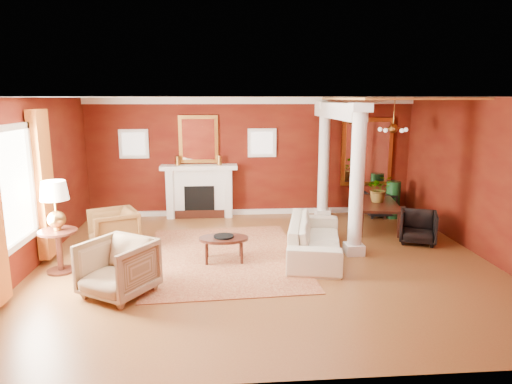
{
  "coord_description": "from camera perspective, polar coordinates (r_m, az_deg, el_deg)",
  "views": [
    {
      "loc": [
        -0.79,
        -7.7,
        2.89
      ],
      "look_at": [
        -0.12,
        0.67,
        1.15
      ],
      "focal_mm": 32.0,
      "sensor_mm": 36.0,
      "label": 1
    }
  ],
  "objects": [
    {
      "name": "ground",
      "position": [
        8.26,
        1.22,
        -8.77
      ],
      "size": [
        8.0,
        8.0,
        0.0
      ],
      "primitive_type": "plane",
      "color": "brown",
      "rests_on": "ground"
    },
    {
      "name": "room_shell",
      "position": [
        7.79,
        1.28,
        5.27
      ],
      "size": [
        8.04,
        7.04,
        2.92
      ],
      "color": "#611E0D",
      "rests_on": "ground"
    },
    {
      "name": "fireplace",
      "position": [
        11.25,
        -7.07,
        0.12
      ],
      "size": [
        1.85,
        0.42,
        1.29
      ],
      "color": "white",
      "rests_on": "ground"
    },
    {
      "name": "overmantel_mirror",
      "position": [
        11.21,
        -7.21,
        6.56
      ],
      "size": [
        0.95,
        0.07,
        1.15
      ],
      "color": "gold",
      "rests_on": "fireplace"
    },
    {
      "name": "flank_window_left",
      "position": [
        11.41,
        -15.03,
        5.83
      ],
      "size": [
        0.7,
        0.07,
        0.7
      ],
      "color": "white",
      "rests_on": "room_shell"
    },
    {
      "name": "flank_window_right",
      "position": [
        11.27,
        0.75,
        6.16
      ],
      "size": [
        0.7,
        0.07,
        0.7
      ],
      "color": "white",
      "rests_on": "room_shell"
    },
    {
      "name": "left_window",
      "position": [
        7.89,
        -27.66,
        -0.37
      ],
      "size": [
        0.21,
        2.55,
        2.6
      ],
      "color": "white",
      "rests_on": "room_shell"
    },
    {
      "name": "column_front",
      "position": [
        8.51,
        12.53,
        1.52
      ],
      "size": [
        0.36,
        0.36,
        2.8
      ],
      "color": "white",
      "rests_on": "ground"
    },
    {
      "name": "column_back",
      "position": [
        11.08,
        8.48,
        4.0
      ],
      "size": [
        0.36,
        0.36,
        2.8
      ],
      "color": "white",
      "rests_on": "ground"
    },
    {
      "name": "header_beam",
      "position": [
        9.92,
        10.12,
        9.97
      ],
      "size": [
        0.3,
        3.2,
        0.32
      ],
      "primitive_type": "cube",
      "color": "white",
      "rests_on": "column_front"
    },
    {
      "name": "amber_ceiling",
      "position": [
        10.13,
        16.82,
        11.11
      ],
      "size": [
        2.3,
        3.4,
        0.04
      ],
      "primitive_type": "cube",
      "color": "gold",
      "rests_on": "room_shell"
    },
    {
      "name": "dining_mirror",
      "position": [
        11.82,
        13.7,
        4.88
      ],
      "size": [
        1.3,
        0.07,
        1.7
      ],
      "color": "gold",
      "rests_on": "room_shell"
    },
    {
      "name": "chandelier",
      "position": [
        10.21,
        16.78,
        7.62
      ],
      "size": [
        0.6,
        0.62,
        0.75
      ],
      "color": "#A97935",
      "rests_on": "room_shell"
    },
    {
      "name": "crown_trim",
      "position": [
        11.19,
        -0.53,
        11.36
      ],
      "size": [
        8.0,
        0.08,
        0.16
      ],
      "primitive_type": "cube",
      "color": "white",
      "rests_on": "room_shell"
    },
    {
      "name": "base_trim",
      "position": [
        11.54,
        -0.5,
        -2.48
      ],
      "size": [
        8.0,
        0.08,
        0.12
      ],
      "primitive_type": "cube",
      "color": "white",
      "rests_on": "ground"
    },
    {
      "name": "rug",
      "position": [
        8.55,
        -3.93,
        -8.03
      ],
      "size": [
        2.98,
        3.85,
        0.01
      ],
      "primitive_type": "cube",
      "rotation": [
        0.0,
        0.0,
        0.05
      ],
      "color": "maroon",
      "rests_on": "ground"
    },
    {
      "name": "sofa",
      "position": [
        8.54,
        7.4,
        -4.93
      ],
      "size": [
        1.17,
        2.44,
        0.92
      ],
      "primitive_type": "imported",
      "rotation": [
        0.0,
        0.0,
        1.36
      ],
      "color": "beige",
      "rests_on": "ground"
    },
    {
      "name": "armchair_leopard",
      "position": [
        9.21,
        -17.38,
        -4.31
      ],
      "size": [
        1.07,
        1.09,
        0.87
      ],
      "primitive_type": "imported",
      "rotation": [
        0.0,
        0.0,
        -1.15
      ],
      "color": "black",
      "rests_on": "ground"
    },
    {
      "name": "armchair_stripe",
      "position": [
        7.1,
        -16.9,
        -8.78
      ],
      "size": [
        1.22,
        1.2,
        0.93
      ],
      "primitive_type": "imported",
      "rotation": [
        0.0,
        0.0,
        -0.57
      ],
      "color": "tan",
      "rests_on": "ground"
    },
    {
      "name": "coffee_table",
      "position": [
        8.2,
        -4.04,
        -5.97
      ],
      "size": [
        0.88,
        0.88,
        0.45
      ],
      "rotation": [
        0.0,
        0.0,
        -0.27
      ],
      "color": "black",
      "rests_on": "ground"
    },
    {
      "name": "coffee_book",
      "position": [
        8.2,
        -4.39,
        -4.9
      ],
      "size": [
        0.14,
        0.09,
        0.21
      ],
      "primitive_type": "imported",
      "rotation": [
        0.0,
        0.0,
        0.54
      ],
      "color": "black",
      "rests_on": "coffee_table"
    },
    {
      "name": "side_table",
      "position": [
        8.21,
        -23.74,
        -2.19
      ],
      "size": [
        0.63,
        0.63,
        1.56
      ],
      "rotation": [
        0.0,
        0.0,
        -0.4
      ],
      "color": "black",
      "rests_on": "ground"
    },
    {
      "name": "dining_table",
      "position": [
        10.62,
        14.8,
        -1.86
      ],
      "size": [
        0.87,
        1.76,
        0.94
      ],
      "primitive_type": "imported",
      "rotation": [
        0.0,
        0.0,
        1.4
      ],
      "color": "black",
      "rests_on": "ground"
    },
    {
      "name": "dining_chair_near",
      "position": [
        9.79,
        19.61,
        -3.98
      ],
      "size": [
        0.89,
        0.87,
        0.72
      ],
      "primitive_type": "imported",
      "rotation": [
        0.0,
        0.0,
        -0.39
      ],
      "color": "black",
      "rests_on": "ground"
    },
    {
      "name": "dining_chair_far",
      "position": [
        11.68,
        15.15,
        -1.32
      ],
      "size": [
        0.66,
        0.62,
        0.68
      ],
      "primitive_type": "imported",
      "rotation": [
        0.0,
        0.0,
        3.14
      ],
      "color": "black",
      "rests_on": "ground"
    },
    {
      "name": "green_urn",
      "position": [
        11.61,
        16.71,
        -1.37
      ],
      "size": [
        0.38,
        0.38,
        0.92
      ],
      "color": "#14401B",
      "rests_on": "ground"
    },
    {
      "name": "potted_plant",
      "position": [
        10.5,
        15.2,
        1.9
      ],
      "size": [
        0.57,
        0.63,
        0.48
      ],
      "primitive_type": "imported",
      "rotation": [
        0.0,
        0.0,
        -0.03
      ],
      "color": "#26591E",
      "rests_on": "dining_table"
    }
  ]
}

